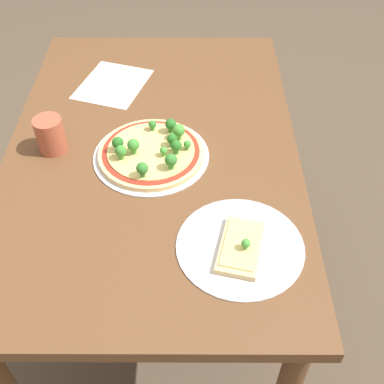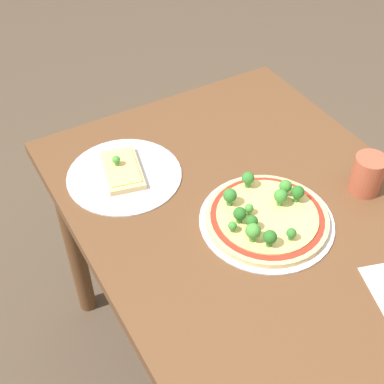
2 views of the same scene
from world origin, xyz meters
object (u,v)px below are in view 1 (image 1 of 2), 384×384
Objects in this scene: dining_table at (154,171)px; drinking_cup at (50,135)px; pizza_tray_whole at (152,152)px; pizza_tray_slice at (240,246)px.

drinking_cup reaches higher than dining_table.
dining_table is at bearing 4.16° from pizza_tray_whole.
pizza_tray_whole is at bearing -96.49° from drinking_cup.
pizza_tray_slice is at bearing -145.22° from pizza_tray_whole.
drinking_cup is (0.03, 0.28, 0.03)m from pizza_tray_whole.
drinking_cup is (0.35, 0.51, 0.04)m from pizza_tray_slice.
pizza_tray_whole reaches higher than dining_table.
drinking_cup is at bearing 55.03° from pizza_tray_slice.
pizza_tray_slice is at bearing -124.97° from drinking_cup.
pizza_tray_whole is 3.17× the size of drinking_cup.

